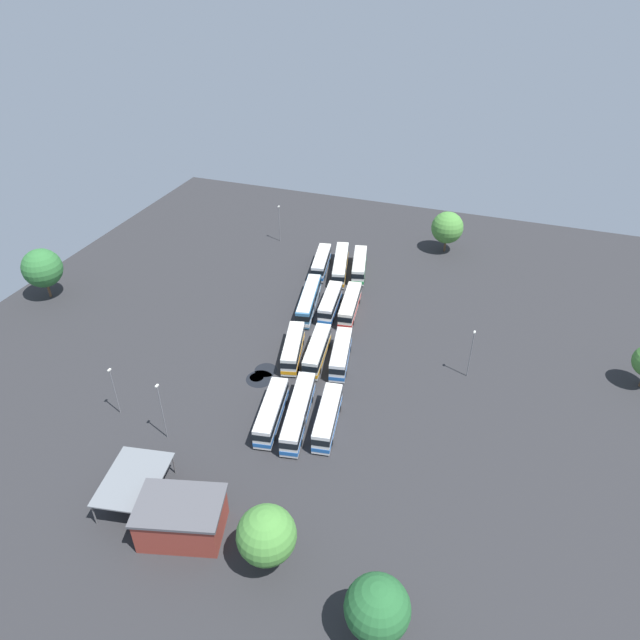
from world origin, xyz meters
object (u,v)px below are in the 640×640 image
at_px(tree_east_edge, 447,228).
at_px(lamp_post_far_corner, 471,352).
at_px(bus_row1_slot2, 293,348).
at_px(bus_row2_slot2, 309,300).
at_px(bus_row2_slot1, 330,303).
at_px(depot_building, 182,518).
at_px(bus_row1_slot1, 317,350).
at_px(lamp_post_near_entrance, 279,222).
at_px(lamp_post_mid_lot, 114,389).
at_px(bus_row0_slot0, 328,417).
at_px(bus_row2_slot0, 350,305).
at_px(tree_south_edge, 377,608).
at_px(bus_row1_slot0, 341,354).
at_px(maintenance_shelter, 133,479).
at_px(bus_row3_slot0, 359,265).
at_px(lamp_post_by_building, 162,410).
at_px(tree_northeast, 42,268).
at_px(bus_row0_slot2, 271,412).
at_px(bus_row3_slot2, 321,262).
at_px(tree_northwest, 266,535).
at_px(bus_row0_slot1, 298,413).
at_px(bus_row3_slot1, 340,264).

bearing_deg(tree_east_edge, lamp_post_far_corner, -165.94).
bearing_deg(bus_row1_slot2, tree_east_edge, -20.05).
xyz_separation_m(bus_row1_slot2, bus_row2_slot2, (14.64, 2.73, 0.00)).
distance_m(bus_row2_slot1, depot_building, 50.50).
relative_size(bus_row1_slot1, lamp_post_near_entrance, 1.36).
bearing_deg(lamp_post_mid_lot, bus_row0_slot0, -76.05).
height_order(bus_row2_slot0, tree_south_edge, tree_south_edge).
bearing_deg(lamp_post_near_entrance, bus_row0_slot0, -150.69).
relative_size(bus_row1_slot0, maintenance_shelter, 1.04).
bearing_deg(lamp_post_near_entrance, lamp_post_mid_lot, -179.85).
bearing_deg(bus_row3_slot0, lamp_post_near_entrance, 68.29).
bearing_deg(bus_row1_slot1, maintenance_shelter, 161.03).
xyz_separation_m(bus_row2_slot1, lamp_post_by_building, (-37.95, 11.02, 3.19)).
relative_size(depot_building, lamp_post_mid_lot, 1.40).
relative_size(bus_row1_slot0, bus_row3_slot0, 0.93).
distance_m(depot_building, tree_northeast, 63.90).
bearing_deg(bus_row1_slot1, bus_row2_slot0, -3.66).
relative_size(bus_row0_slot2, tree_east_edge, 1.30).
xyz_separation_m(bus_row1_slot1, depot_building, (-35.93, 3.54, 0.55)).
bearing_deg(bus_row3_slot0, bus_row3_slot2, 101.10).
xyz_separation_m(bus_row2_slot2, depot_building, (-49.92, -3.14, 0.55)).
distance_m(bus_row2_slot0, bus_row2_slot1, 3.67).
distance_m(bus_row3_slot2, lamp_post_far_corner, 41.48).
bearing_deg(bus_row2_slot0, lamp_post_far_corner, -115.64).
bearing_deg(lamp_post_far_corner, tree_east_edge, 14.06).
height_order(lamp_post_mid_lot, tree_northeast, tree_northeast).
distance_m(bus_row0_slot2, tree_northwest, 22.57).
distance_m(bus_row1_slot0, bus_row2_slot1, 15.54).
height_order(bus_row1_slot2, bus_row2_slot0, same).
bearing_deg(bus_row1_slot1, bus_row0_slot2, 175.73).
xyz_separation_m(maintenance_shelter, tree_south_edge, (-6.59, -32.12, 1.76)).
distance_m(bus_row2_slot2, tree_northeast, 50.38).
bearing_deg(tree_northeast, bus_row1_slot1, -91.45).
height_order(bus_row1_slot2, lamp_post_mid_lot, lamp_post_mid_lot).
height_order(bus_row0_slot1, lamp_post_near_entrance, lamp_post_near_entrance).
relative_size(lamp_post_near_entrance, lamp_post_mid_lot, 1.05).
xyz_separation_m(bus_row3_slot0, maintenance_shelter, (-63.85, 9.76, 1.36)).
relative_size(bus_row1_slot1, tree_northwest, 1.37).
bearing_deg(bus_row3_slot1, bus_row0_slot0, -164.36).
height_order(bus_row0_slot1, maintenance_shelter, bus_row0_slot1).
xyz_separation_m(bus_row2_slot0, maintenance_shelter, (-48.57, 12.49, 1.36)).
height_order(bus_row1_slot1, bus_row2_slot0, same).
distance_m(bus_row3_slot2, lamp_post_near_entrance, 17.04).
bearing_deg(tree_south_edge, bus_row2_slot0, 19.59).
xyz_separation_m(bus_row3_slot0, lamp_post_mid_lot, (-51.76, 21.10, 2.52)).
bearing_deg(bus_row1_slot2, bus_row3_slot1, 2.88).
xyz_separation_m(tree_northwest, tree_south_edge, (-3.75, -13.14, -0.02)).
relative_size(bus_row1_slot1, bus_row3_slot0, 0.97).
xyz_separation_m(bus_row0_slot2, maintenance_shelter, (-17.77, 10.35, 1.36)).
relative_size(bus_row1_slot1, tree_south_edge, 1.38).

